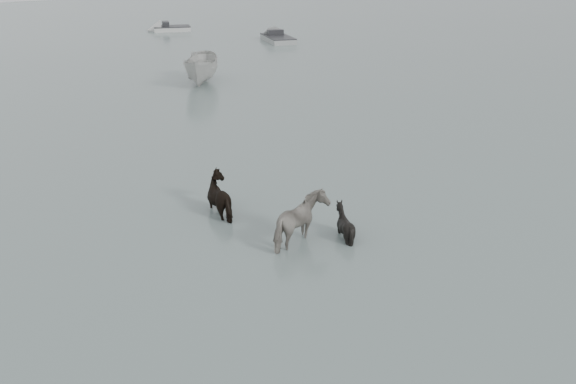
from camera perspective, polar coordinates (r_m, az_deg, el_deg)
name	(u,v)px	position (r m, az deg, el deg)	size (l,w,h in m)	color
ground	(339,225)	(16.32, 4.57, -2.97)	(140.00, 140.00, 0.00)	slate
pony_pinto	(300,216)	(15.05, 1.09, -2.15)	(0.76, 1.66, 1.41)	black
pony_dark	(225,188)	(16.92, -5.61, 0.40)	(1.34, 1.15, 1.35)	black
pony_black	(345,215)	(15.56, 5.05, -2.01)	(0.89, 1.01, 1.11)	black
boat_small	(202,67)	(32.98, -7.66, 10.95)	(1.55, 4.12, 1.59)	#B6B6B1
skiff_port	(278,36)	(46.71, -0.90, 13.69)	(5.23, 1.60, 0.75)	gray
skiff_star	(172,26)	(53.07, -10.29, 14.30)	(3.91, 1.60, 0.75)	beige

